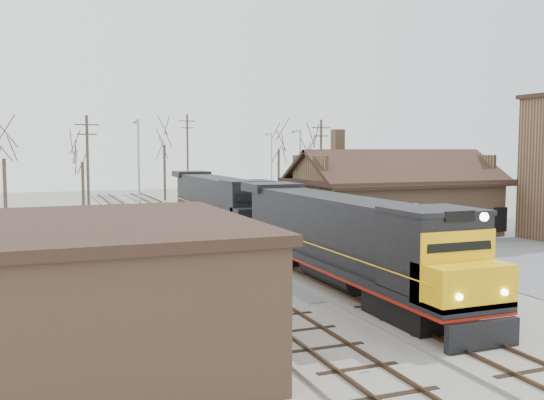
{
  "coord_description": "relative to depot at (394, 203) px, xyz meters",
  "views": [
    {
      "loc": [
        -12.99,
        -26.97,
        6.46
      ],
      "look_at": [
        0.99,
        9.0,
        3.19
      ],
      "focal_mm": 40.0,
      "sensor_mm": 36.0,
      "label": 1
    }
  ],
  "objects": [
    {
      "name": "ground",
      "position": [
        -11.99,
        -12.0,
        -2.41
      ],
      "size": [
        140.0,
        140.0,
        0.0
      ],
      "primitive_type": "plane",
      "color": "gray",
      "rests_on": "ground"
    },
    {
      "name": "road",
      "position": [
        -11.99,
        -12.0,
        -2.39
      ],
      "size": [
        60.0,
        9.0,
        0.03
      ],
      "primitive_type": "cube",
      "color": "#5C5C61",
      "rests_on": "ground"
    },
    {
      "name": "parking_lot",
      "position": [
        6.01,
        -8.0,
        -2.39
      ],
      "size": [
        22.0,
        26.0,
        0.03
      ],
      "primitive_type": "cube",
      "color": "#5C5C61",
      "rests_on": "ground"
    },
    {
      "name": "track_main",
      "position": [
        -11.99,
        3.0,
        -2.34
      ],
      "size": [
        3.4,
        90.0,
        0.24
      ],
      "color": "gray",
      "rests_on": "ground"
    },
    {
      "name": "track_siding",
      "position": [
        -16.49,
        3.0,
        -2.34
      ],
      "size": [
        3.4,
        90.0,
        0.24
      ],
      "color": "gray",
      "rests_on": "ground"
    },
    {
      "name": "depot",
      "position": [
        0.0,
        0.0,
        0.0
      ],
      "size": [
        15.2,
        9.31,
        7.9
      ],
      "color": "#886346",
      "rests_on": "ground"
    },
    {
      "name": "commercial_building",
      "position": [
        -24.99,
        -20.0,
        -0.25
      ],
      "size": [
        12.4,
        10.4,
        4.3
      ],
      "color": "#886346",
      "rests_on": "ground"
    },
    {
      "name": "locomotive_lead",
      "position": [
        -11.99,
        -14.61,
        -0.08
      ],
      "size": [
        2.98,
        19.96,
        4.43
      ],
      "color": "black",
      "rests_on": "ground"
    },
    {
      "name": "locomotive_trailing",
      "position": [
        -11.99,
        5.62,
        -0.08
      ],
      "size": [
        2.98,
        19.96,
        4.19
      ],
      "color": "black",
      "rests_on": "ground"
    },
    {
      "name": "crossbuck_near",
      "position": [
        -9.59,
        -16.73,
        -0.49
      ],
      "size": [
        1.16,
        0.31,
        4.09
      ],
      "rotation": [
        0.0,
        0.0,
        0.16
      ],
      "color": "#A5A8AD",
      "rests_on": "ground"
    },
    {
      "name": "crossbuck_far",
      "position": [
        -18.87,
        -7.6,
        -0.65
      ],
      "size": [
        1.04,
        0.38,
        3.7
      ],
      "rotation": [
        0.0,
        0.0,
        3.42
      ],
      "color": "#A5A8AD",
      "rests_on": "ground"
    },
    {
      "name": "streetlight_a",
      "position": [
        -17.9,
        6.83,
        2.45
      ],
      "size": [
        0.25,
        2.04,
        8.65
      ],
      "color": "#A5A8AD",
      "rests_on": "ground"
    },
    {
      "name": "streetlight_b",
      "position": [
        -3.6,
        9.42,
        2.19
      ],
      "size": [
        0.25,
        2.04,
        8.13
      ],
      "color": "#A5A8AD",
      "rests_on": "ground"
    },
    {
      "name": "streetlight_c",
      "position": [
        -1.06,
        22.87,
        2.23
      ],
      "size": [
        0.25,
        2.04,
        8.21
      ],
      "color": "#A5A8AD",
      "rests_on": "ground"
    },
    {
      "name": "utility_pole_a",
      "position": [
        -20.93,
        14.82,
        2.46
      ],
      "size": [
        2.0,
        0.24,
        9.29
      ],
      "color": "#382D23",
      "rests_on": "ground"
    },
    {
      "name": "utility_pole_b",
      "position": [
        -8.13,
        32.29,
        3.1
      ],
      "size": [
        2.0,
        0.24,
        10.55
      ],
      "color": "#382D23",
      "rests_on": "ground"
    },
    {
      "name": "utility_pole_c",
      "position": [
        1.22,
        15.1,
        2.48
      ],
      "size": [
        2.0,
        0.24,
        9.32
      ],
      "color": "#382D23",
      "rests_on": "ground"
    },
    {
      "name": "tree_a",
      "position": [
        -27.61,
        18.01,
        4.13
      ],
      "size": [
        3.75,
        3.75,
        9.19
      ],
      "color": "#382D23",
      "rests_on": "ground"
    },
    {
      "name": "tree_b",
      "position": [
        -20.63,
        25.65,
        3.55
      ],
      "size": [
        3.42,
        3.42,
        8.38
      ],
      "color": "#382D23",
      "rests_on": "ground"
    },
    {
      "name": "tree_c",
      "position": [
        -10.39,
        34.92,
        5.64
      ],
      "size": [
        4.61,
        4.61,
        11.3
      ],
      "color": "#382D23",
      "rests_on": "ground"
    },
    {
      "name": "tree_d",
      "position": [
        2.58,
        29.71,
        5.04
      ],
      "size": [
        4.27,
        4.27,
        10.47
      ],
      "color": "#382D23",
      "rests_on": "ground"
    },
    {
      "name": "tree_e",
      "position": [
        5.31,
        27.06,
        4.16
      ],
      "size": [
        3.77,
        3.77,
        9.24
      ],
      "color": "#382D23",
      "rests_on": "ground"
    }
  ]
}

